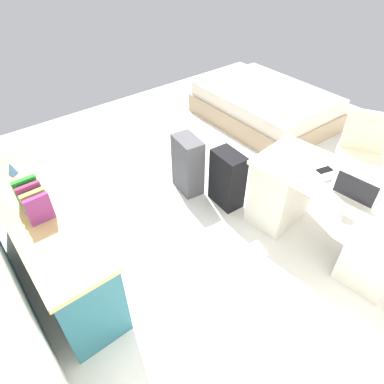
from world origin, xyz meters
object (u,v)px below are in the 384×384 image
object	(u,v)px
suitcase_black	(227,179)
desk	(328,212)
bed	(265,106)
suitcase_spare_grey	(188,165)
laptop	(356,192)
cell_phone_by_mouse	(325,170)
credenza	(50,241)
office_chair	(357,162)
computer_mouse	(327,178)
figurine_small	(11,168)

from	to	relation	value
suitcase_black	desk	bearing A→B (deg)	-158.52
bed	suitcase_spare_grey	bearing A→B (deg)	106.09
suitcase_black	laptop	size ratio (longest dim) A/B	1.90
desk	bed	world-z (taller)	desk
laptop	cell_phone_by_mouse	xyz separation A→B (m)	(0.35, -0.11, -0.04)
credenza	office_chair	bearing A→B (deg)	-108.73
computer_mouse	cell_phone_by_mouse	distance (m)	0.13
laptop	computer_mouse	distance (m)	0.27
office_chair	cell_phone_by_mouse	distance (m)	0.92
bed	cell_phone_by_mouse	size ratio (longest dim) A/B	14.25
cell_phone_by_mouse	laptop	bearing A→B (deg)	177.83
office_chair	laptop	world-z (taller)	laptop
suitcase_black	laptop	bearing A→B (deg)	-165.15
office_chair	bed	bearing A→B (deg)	-17.31
credenza	suitcase_black	xyz separation A→B (m)	(-0.25, -1.78, -0.07)
office_chair	suitcase_spare_grey	bearing A→B (deg)	48.69
bed	suitcase_spare_grey	world-z (taller)	suitcase_spare_grey
office_chair	credenza	size ratio (longest dim) A/B	0.52
laptop	figurine_small	bearing A→B (deg)	45.51
office_chair	figurine_small	world-z (taller)	office_chair
office_chair	suitcase_black	size ratio (longest dim) A/B	1.50
laptop	office_chair	bearing A→B (deg)	-66.04
suitcase_spare_grey	cell_phone_by_mouse	world-z (taller)	cell_phone_by_mouse
suitcase_black	figurine_small	size ratio (longest dim) A/B	5.70
bed	suitcase_black	world-z (taller)	suitcase_black
bed	figurine_small	world-z (taller)	figurine_small
suitcase_spare_grey	suitcase_black	bearing A→B (deg)	-149.63
cell_phone_by_mouse	figurine_small	world-z (taller)	figurine_small
laptop	desk	bearing A→B (deg)	-24.97
credenza	bed	bearing A→B (deg)	-78.11
figurine_small	suitcase_spare_grey	bearing A→B (deg)	-102.25
office_chair	bed	xyz separation A→B (m)	(1.74, -0.54, -0.18)
cell_phone_by_mouse	credenza	bearing A→B (deg)	78.47
suitcase_spare_grey	bed	bearing A→B (deg)	-65.70
bed	laptop	size ratio (longest dim) A/B	5.86
desk	office_chair	size ratio (longest dim) A/B	1.59
cell_phone_by_mouse	computer_mouse	bearing A→B (deg)	147.70
bed	suitcase_black	bearing A→B (deg)	119.90
bed	suitcase_black	xyz separation A→B (m)	(-0.99, 1.72, 0.07)
figurine_small	bed	bearing A→B (deg)	-86.74
bed	computer_mouse	xyz separation A→B (m)	(-1.91, 1.49, 0.52)
credenza	suitcase_black	distance (m)	1.80
cell_phone_by_mouse	suitcase_black	bearing A→B (deg)	37.30
suitcase_spare_grey	figurine_small	world-z (taller)	figurine_small
credenza	cell_phone_by_mouse	bearing A→B (deg)	-117.06
computer_mouse	office_chair	bearing A→B (deg)	-85.91
suitcase_black	cell_phone_by_mouse	xyz separation A→B (m)	(-0.83, -0.33, 0.44)
credenza	figurine_small	distance (m)	0.69
computer_mouse	cell_phone_by_mouse	size ratio (longest dim) A/B	0.74
office_chair	laptop	distance (m)	1.12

